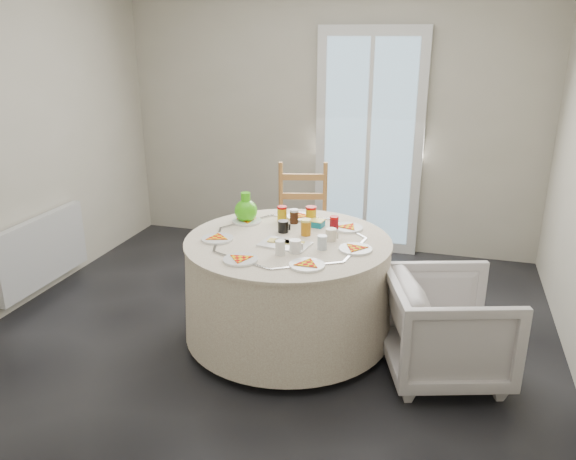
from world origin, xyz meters
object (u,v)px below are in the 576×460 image
(radiator, at_px, (42,251))
(wooden_chair, at_px, (302,227))
(green_pitcher, at_px, (246,204))
(table, at_px, (288,288))
(armchair, at_px, (448,318))

(radiator, bearing_deg, wooden_chair, 24.59)
(radiator, distance_m, wooden_chair, 2.12)
(wooden_chair, distance_m, green_pitcher, 0.86)
(wooden_chair, xyz_separation_m, green_pitcher, (-0.23, -0.73, 0.40))
(table, bearing_deg, radiator, 176.88)
(green_pitcher, bearing_deg, radiator, -176.36)
(table, height_order, armchair, armchair)
(table, bearing_deg, wooden_chair, 99.22)
(green_pitcher, bearing_deg, wooden_chair, 70.56)
(radiator, height_order, table, table)
(armchair, bearing_deg, table, 63.46)
(table, xyz_separation_m, wooden_chair, (-0.16, 1.00, 0.09))
(table, xyz_separation_m, armchair, (1.07, -0.17, 0.02))
(radiator, bearing_deg, armchair, -5.10)
(table, bearing_deg, armchair, -8.95)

